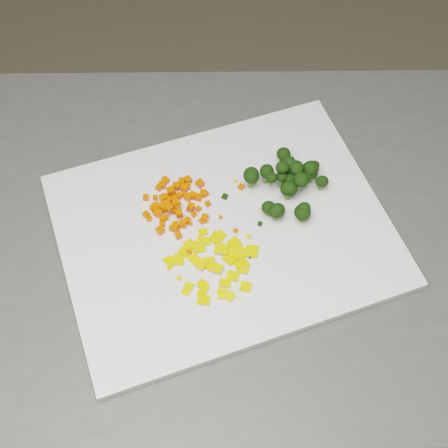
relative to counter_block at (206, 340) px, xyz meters
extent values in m
plane|color=#7C6E57|center=(0.19, -0.07, -0.45)|extent=(4.00, 4.00, 0.00)
cube|color=#4B4B48|center=(0.00, 0.00, 0.00)|extent=(1.01, 0.80, 0.90)
cube|color=white|center=(0.03, -0.02, 0.46)|extent=(0.51, 0.42, 0.01)
cube|color=#ED4702|center=(-0.07, 0.03, 0.47)|extent=(0.01, 0.01, 0.01)
cube|color=#ED4702|center=(-0.04, 0.04, 0.47)|extent=(0.01, 0.01, 0.01)
cube|color=#ED4702|center=(-0.04, 0.07, 0.47)|extent=(0.01, 0.01, 0.01)
cube|color=#ED4702|center=(0.01, 0.06, 0.47)|extent=(0.01, 0.01, 0.01)
cube|color=#ED4702|center=(-0.02, 0.05, 0.47)|extent=(0.01, 0.01, 0.01)
cube|color=#ED4702|center=(0.00, 0.02, 0.47)|extent=(0.01, 0.01, 0.01)
cube|color=#ED4702|center=(0.00, 0.07, 0.47)|extent=(0.01, 0.01, 0.01)
cube|color=#ED4702|center=(-0.05, 0.05, 0.47)|extent=(0.01, 0.01, 0.01)
cube|color=#ED4702|center=(-0.04, 0.04, 0.47)|extent=(0.01, 0.01, 0.01)
cube|color=#ED4702|center=(-0.01, 0.02, 0.47)|extent=(0.01, 0.01, 0.01)
cube|color=#ED4702|center=(-0.04, 0.05, 0.47)|extent=(0.01, 0.01, 0.01)
cube|color=#ED4702|center=(-0.04, 0.02, 0.47)|extent=(0.01, 0.01, 0.01)
cube|color=#ED4702|center=(-0.03, 0.05, 0.47)|extent=(0.01, 0.01, 0.01)
cube|color=#ED4702|center=(-0.06, 0.04, 0.47)|extent=(0.01, 0.01, 0.01)
cube|color=#ED4702|center=(0.00, 0.04, 0.47)|extent=(0.01, 0.01, 0.01)
cube|color=#ED4702|center=(-0.04, 0.03, 0.48)|extent=(0.01, 0.01, 0.01)
cube|color=#ED4702|center=(-0.02, 0.03, 0.47)|extent=(0.01, 0.01, 0.01)
cube|color=#ED4702|center=(-0.04, 0.00, 0.47)|extent=(0.01, 0.01, 0.01)
cube|color=#ED4702|center=(-0.07, 0.06, 0.47)|extent=(0.01, 0.01, 0.01)
cube|color=#ED4702|center=(0.01, 0.00, 0.47)|extent=(0.01, 0.01, 0.01)
cube|color=#ED4702|center=(-0.03, 0.08, 0.47)|extent=(0.01, 0.01, 0.01)
cube|color=#ED4702|center=(-0.04, 0.03, 0.48)|extent=(0.01, 0.01, 0.01)
cube|color=#ED4702|center=(-0.06, 0.04, 0.47)|extent=(0.01, 0.01, 0.01)
cube|color=#ED4702|center=(-0.02, 0.00, 0.47)|extent=(0.01, 0.01, 0.01)
cube|color=#ED4702|center=(-0.03, 0.03, 0.47)|extent=(0.01, 0.01, 0.01)
cube|color=#ED4702|center=(-0.02, 0.07, 0.47)|extent=(0.01, 0.01, 0.01)
cube|color=#ED4702|center=(-0.01, 0.07, 0.47)|extent=(0.01, 0.01, 0.01)
cube|color=#ED4702|center=(0.00, 0.06, 0.47)|extent=(0.01, 0.01, 0.01)
cube|color=#ED4702|center=(-0.05, 0.01, 0.47)|extent=(0.01, 0.01, 0.01)
cube|color=#ED4702|center=(-0.04, 0.02, 0.47)|extent=(0.01, 0.01, 0.01)
cube|color=#ED4702|center=(-0.04, 0.04, 0.48)|extent=(0.01, 0.01, 0.01)
cube|color=#ED4702|center=(-0.03, 0.05, 0.48)|extent=(0.01, 0.01, 0.01)
cube|color=#ED4702|center=(0.01, 0.00, 0.47)|extent=(0.01, 0.01, 0.01)
cube|color=#ED4702|center=(-0.04, 0.05, 0.47)|extent=(0.01, 0.01, 0.01)
cube|color=#ED4702|center=(0.02, 0.05, 0.47)|extent=(0.01, 0.01, 0.01)
cube|color=#ED4702|center=(-0.03, 0.05, 0.47)|extent=(0.01, 0.01, 0.01)
cube|color=#ED4702|center=(-0.01, 0.04, 0.47)|extent=(0.01, 0.01, 0.01)
cube|color=#ED4702|center=(-0.03, 0.03, 0.48)|extent=(0.01, 0.01, 0.01)
cube|color=#ED4702|center=(-0.03, 0.04, 0.47)|extent=(0.01, 0.01, 0.01)
cube|color=#ED4702|center=(-0.03, -0.02, 0.47)|extent=(0.01, 0.01, 0.01)
cube|color=#ED4702|center=(-0.03, 0.08, 0.47)|extent=(0.01, 0.01, 0.01)
cube|color=#ED4702|center=(-0.02, 0.07, 0.47)|extent=(0.01, 0.01, 0.01)
cube|color=#ED4702|center=(-0.05, 0.02, 0.47)|extent=(0.01, 0.01, 0.01)
cube|color=#ED4702|center=(0.00, 0.01, 0.47)|extent=(0.01, 0.01, 0.01)
cube|color=#ED4702|center=(-0.03, 0.01, 0.48)|extent=(0.01, 0.01, 0.01)
cube|color=#ED4702|center=(-0.06, -0.01, 0.47)|extent=(0.01, 0.01, 0.01)
cube|color=#ED4702|center=(-0.06, 0.03, 0.47)|extent=(0.01, 0.01, 0.01)
cube|color=#ED4702|center=(0.01, 0.04, 0.47)|extent=(0.01, 0.01, 0.01)
cube|color=#ED4702|center=(-0.01, 0.06, 0.47)|extent=(0.01, 0.01, 0.01)
cube|color=#ED4702|center=(-0.05, 0.01, 0.47)|extent=(0.01, 0.01, 0.01)
cube|color=#ED4702|center=(-0.02, 0.00, 0.47)|extent=(0.01, 0.01, 0.01)
cube|color=#ED4702|center=(-0.04, -0.01, 0.47)|extent=(0.01, 0.01, 0.01)
cube|color=#ED4702|center=(-0.04, 0.03, 0.47)|extent=(0.01, 0.01, 0.01)
cube|color=#ED4702|center=(-0.06, 0.03, 0.47)|extent=(0.01, 0.01, 0.01)
cube|color=#ED4702|center=(-0.01, 0.05, 0.47)|extent=(0.01, 0.01, 0.01)
cube|color=#ED4702|center=(-0.05, 0.03, 0.48)|extent=(0.01, 0.01, 0.01)
cube|color=#ED4702|center=(-0.06, 0.03, 0.47)|extent=(0.01, 0.01, 0.01)
cube|color=#ED4702|center=(0.02, 0.03, 0.47)|extent=(0.01, 0.01, 0.01)
cube|color=#ED4702|center=(-0.01, 0.02, 0.47)|extent=(0.01, 0.01, 0.01)
cube|color=#ED4702|center=(-0.05, 0.07, 0.47)|extent=(0.01, 0.01, 0.01)
cube|color=#ED4702|center=(-0.05, 0.03, 0.47)|extent=(0.01, 0.01, 0.01)
cube|color=#ED4702|center=(-0.01, 0.07, 0.47)|extent=(0.01, 0.01, 0.01)
cube|color=#ED4702|center=(-0.07, 0.02, 0.47)|extent=(0.01, 0.01, 0.01)
cube|color=#ED4702|center=(-0.03, 0.02, 0.47)|extent=(0.01, 0.01, 0.01)
cube|color=#ED4702|center=(0.02, 0.04, 0.47)|extent=(0.01, 0.01, 0.01)
cube|color=#ED4702|center=(-0.03, 0.00, 0.47)|extent=(0.01, 0.01, 0.01)
cube|color=yellow|center=(0.03, -0.07, 0.46)|extent=(0.02, 0.02, 0.01)
cube|color=yellow|center=(-0.03, -0.05, 0.46)|extent=(0.02, 0.02, 0.01)
cube|color=yellow|center=(0.04, -0.06, 0.46)|extent=(0.02, 0.02, 0.01)
cube|color=yellow|center=(0.02, -0.03, 0.46)|extent=(0.02, 0.02, 0.01)
cube|color=yellow|center=(-0.04, -0.10, 0.46)|extent=(0.02, 0.02, 0.01)
cube|color=yellow|center=(-0.01, -0.10, 0.46)|extent=(0.02, 0.02, 0.01)
cube|color=yellow|center=(0.01, -0.12, 0.46)|extent=(0.02, 0.02, 0.01)
cube|color=yellow|center=(0.00, -0.03, 0.46)|extent=(0.02, 0.02, 0.01)
cube|color=yellow|center=(0.00, -0.02, 0.46)|extent=(0.01, 0.01, 0.00)
cube|color=yellow|center=(-0.02, -0.06, 0.46)|extent=(0.02, 0.02, 0.00)
cube|color=yellow|center=(0.05, -0.06, 0.46)|extent=(0.02, 0.02, 0.01)
cube|color=yellow|center=(0.04, -0.05, 0.46)|extent=(0.02, 0.02, 0.01)
cube|color=yellow|center=(0.04, -0.06, 0.46)|extent=(0.02, 0.02, 0.01)
cube|color=yellow|center=(-0.01, -0.04, 0.46)|extent=(0.02, 0.02, 0.00)
cube|color=yellow|center=(0.00, -0.07, 0.46)|extent=(0.02, 0.02, 0.01)
cube|color=yellow|center=(0.02, -0.03, 0.46)|extent=(0.02, 0.02, 0.01)
cube|color=yellow|center=(0.02, -0.05, 0.47)|extent=(0.02, 0.02, 0.01)
cube|color=yellow|center=(-0.02, -0.12, 0.46)|extent=(0.02, 0.02, 0.01)
cube|color=yellow|center=(-0.04, -0.06, 0.46)|extent=(0.02, 0.02, 0.01)
cube|color=yellow|center=(-0.02, -0.04, 0.46)|extent=(0.02, 0.02, 0.01)
cube|color=yellow|center=(0.04, -0.05, 0.46)|extent=(0.02, 0.02, 0.00)
cube|color=yellow|center=(0.02, -0.05, 0.46)|extent=(0.02, 0.02, 0.01)
cube|color=yellow|center=(0.04, -0.12, 0.46)|extent=(0.02, 0.02, 0.01)
cube|color=yellow|center=(0.04, -0.09, 0.46)|extent=(0.02, 0.02, 0.01)
cube|color=yellow|center=(-0.01, -0.07, 0.47)|extent=(0.02, 0.02, 0.00)
cube|color=yellow|center=(0.02, -0.13, 0.46)|extent=(0.02, 0.02, 0.01)
cube|color=yellow|center=(-0.02, -0.12, 0.46)|extent=(0.02, 0.02, 0.01)
cube|color=yellow|center=(-0.02, -0.11, 0.46)|extent=(0.02, 0.02, 0.01)
cube|color=yellow|center=(0.01, -0.08, 0.47)|extent=(0.02, 0.02, 0.01)
cube|color=yellow|center=(0.05, -0.06, 0.46)|extent=(0.02, 0.02, 0.01)
cube|color=yellow|center=(0.03, -0.10, 0.46)|extent=(0.02, 0.02, 0.01)
cube|color=yellow|center=(0.03, -0.03, 0.46)|extent=(0.02, 0.02, 0.01)
cube|color=yellow|center=(0.05, -0.08, 0.46)|extent=(0.02, 0.02, 0.01)
cube|color=yellow|center=(0.02, -0.11, 0.46)|extent=(0.02, 0.02, 0.01)
cube|color=yellow|center=(0.06, -0.07, 0.46)|extent=(0.02, 0.02, 0.01)
cube|color=yellow|center=(-0.05, -0.06, 0.46)|extent=(0.02, 0.02, 0.01)
cube|color=#ED4702|center=(0.07, 0.05, 0.47)|extent=(0.01, 0.01, 0.01)
cube|color=#ED4702|center=(-0.03, -0.01, 0.46)|extent=(0.01, 0.01, 0.00)
cube|color=yellow|center=(0.01, 0.00, 0.46)|extent=(0.01, 0.01, 0.00)
cube|color=black|center=(0.09, -0.02, 0.46)|extent=(0.01, 0.01, 0.00)
cube|color=black|center=(0.06, -0.07, 0.46)|extent=(0.01, 0.01, 0.00)
cube|color=yellow|center=(-0.04, -0.08, 0.46)|extent=(0.01, 0.01, 0.00)
cube|color=#ED4702|center=(0.05, -0.03, 0.46)|extent=(0.01, 0.01, 0.00)
cube|color=yellow|center=(-0.06, -0.07, 0.46)|extent=(0.01, 0.01, 0.00)
cube|color=yellow|center=(0.07, 0.06, 0.46)|extent=(0.01, 0.01, 0.00)
cube|color=black|center=(0.05, 0.03, 0.47)|extent=(0.01, 0.01, 0.01)
cube|color=#ED4702|center=(0.03, 0.00, 0.46)|extent=(0.01, 0.01, 0.00)
cube|color=yellow|center=(0.07, -0.04, 0.46)|extent=(0.01, 0.01, 0.00)
cube|color=#ED4702|center=(-0.01, 0.00, 0.46)|extent=(0.01, 0.01, 0.00)
cube|color=yellow|center=(0.00, -0.06, 0.46)|extent=(0.01, 0.01, 0.00)
cube|color=#ED4702|center=(-0.02, -0.05, 0.46)|extent=(0.01, 0.01, 0.00)
camera|label=1|loc=(-0.07, -0.48, 1.23)|focal=50.00mm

